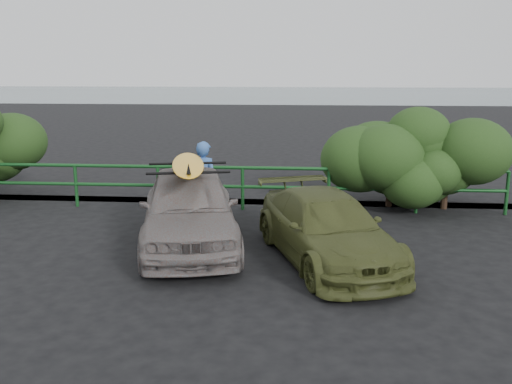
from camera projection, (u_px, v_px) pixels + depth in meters
ground at (144, 291)px, 8.63m from camera, size 80.00×80.00×0.00m
ocean at (281, 93)px, 66.98m from camera, size 200.00×200.00×0.00m
guardrail at (200, 187)px, 13.37m from camera, size 14.00×0.08×1.04m
shrub_left at (9, 154)px, 13.98m from camera, size 3.20×2.40×2.40m
shrub_right at (414, 163)px, 13.36m from camera, size 3.20×2.40×2.18m
sedan at (189, 208)px, 10.60m from camera, size 2.57×4.57×1.47m
olive_vehicle at (327, 228)px, 9.81m from camera, size 2.86×4.32×1.16m
man at (204, 181)px, 12.33m from camera, size 0.74×0.62×1.74m
roof_rack at (188, 168)px, 10.43m from camera, size 1.64×1.30×0.05m
surfboard at (188, 164)px, 10.42m from camera, size 1.12×2.82×0.08m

